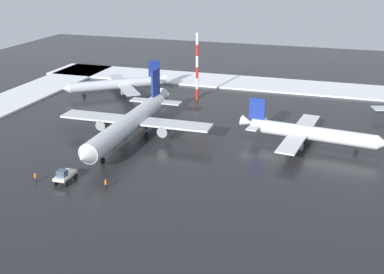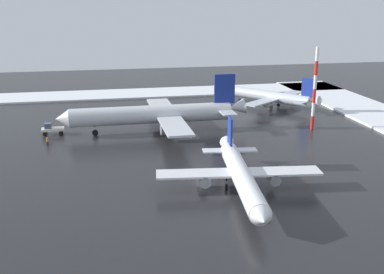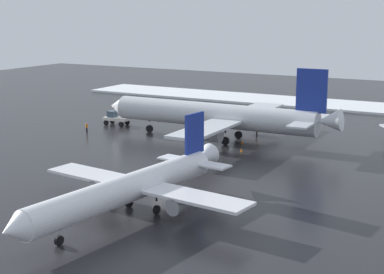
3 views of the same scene
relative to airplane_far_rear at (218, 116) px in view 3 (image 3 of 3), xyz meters
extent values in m
plane|color=#232326|center=(-24.47, -4.73, -3.96)|extent=(240.00, 240.00, 0.00)
cube|color=white|center=(42.53, -4.73, -3.72)|extent=(14.00, 116.00, 0.47)
cylinder|color=silver|center=(-0.01, 0.98, 0.00)|extent=(4.08, 33.94, 3.84)
cone|color=silver|center=(-0.14, 19.29, 0.00)|extent=(3.67, 2.74, 3.65)
cone|color=silver|center=(0.12, -17.56, 0.67)|extent=(3.30, 4.06, 3.74)
cube|color=silver|center=(-9.25, -2.48, -0.34)|extent=(14.73, 5.08, 0.41)
cylinder|color=gray|center=(-7.00, -1.90, -1.47)|extent=(2.29, 3.86, 2.26)
cube|color=silver|center=(9.29, -2.35, -0.34)|extent=(14.73, 5.08, 0.41)
cylinder|color=gray|center=(7.02, -1.80, -1.47)|extent=(2.29, 3.86, 2.26)
cube|color=navy|center=(0.11, -14.85, 4.86)|extent=(0.44, 4.52, 6.33)
cube|color=silver|center=(-3.29, -14.64, 0.45)|extent=(5.45, 2.98, 0.27)
cube|color=silver|center=(3.49, -14.60, 0.45)|extent=(5.45, 2.98, 0.27)
cylinder|color=black|center=(-0.09, 12.85, -1.70)|extent=(0.27, 0.27, 0.79)
cylinder|color=black|center=(-0.09, 12.85, -3.34)|extent=(0.40, 1.25, 1.24)
cylinder|color=black|center=(-2.47, -2.43, -1.70)|extent=(0.27, 0.27, 0.79)
cylinder|color=black|center=(-2.47, -2.43, -3.34)|extent=(0.40, 1.25, 1.24)
cylinder|color=black|center=(2.50, -2.39, -1.70)|extent=(0.27, 0.27, 0.79)
cylinder|color=black|center=(2.50, -2.39, -3.34)|extent=(0.40, 1.25, 1.24)
cylinder|color=white|center=(-36.38, -7.71, -1.04)|extent=(25.23, 5.85, 2.84)
cone|color=white|center=(-49.82, -6.07, -1.04)|extent=(2.32, 2.92, 2.70)
cone|color=white|center=(-22.78, -9.36, -0.53)|extent=(3.25, 2.76, 2.76)
cube|color=white|center=(-34.72, -14.81, -1.29)|extent=(4.96, 11.23, 0.30)
cylinder|color=gray|center=(-34.94, -13.10, -2.12)|extent=(3.02, 2.00, 1.67)
cube|color=white|center=(-33.07, -1.21, -1.29)|extent=(4.96, 11.23, 0.30)
cylinder|color=gray|center=(-33.68, -2.82, -2.12)|extent=(3.02, 2.00, 1.67)
cube|color=navy|center=(-24.77, -9.12, 2.56)|extent=(3.35, 0.70, 4.68)
cube|color=white|center=(-25.24, -11.59, -0.70)|extent=(2.64, 4.24, 0.20)
cube|color=white|center=(-24.63, -6.61, -0.70)|extent=(2.64, 4.24, 0.20)
cylinder|color=black|center=(-45.09, -6.65, -2.29)|extent=(0.20, 0.20, 0.58)
cylinder|color=black|center=(-45.09, -6.65, -3.50)|extent=(0.95, 0.40, 0.92)
cylinder|color=black|center=(-34.12, -9.84, -2.29)|extent=(0.20, 0.20, 0.58)
cylinder|color=black|center=(-34.12, -9.84, -3.50)|extent=(0.95, 0.40, 0.92)
cylinder|color=black|center=(-33.67, -6.19, -2.29)|extent=(0.20, 0.20, 0.58)
cylinder|color=black|center=(-33.67, -6.19, -3.50)|extent=(0.95, 0.40, 0.92)
cube|color=silver|center=(2.50, 21.50, -2.81)|extent=(2.36, 4.67, 0.50)
cube|color=#3F5160|center=(2.47, 22.42, -2.01)|extent=(1.55, 1.45, 1.10)
cylinder|color=black|center=(1.46, 23.08, -3.51)|extent=(0.35, 0.91, 0.90)
cylinder|color=black|center=(3.44, 23.14, -3.51)|extent=(0.35, 0.91, 0.90)
cylinder|color=black|center=(1.57, 19.86, -3.51)|extent=(0.35, 0.91, 0.90)
cylinder|color=black|center=(3.55, 19.93, -3.51)|extent=(0.35, 0.91, 0.90)
cylinder|color=black|center=(-5.44, 21.86, -3.53)|extent=(0.16, 0.16, 0.85)
cylinder|color=black|center=(-5.38, 22.05, -3.53)|extent=(0.16, 0.16, 0.85)
cylinder|color=orange|center=(-5.41, 21.96, -2.80)|extent=(0.36, 0.36, 0.62)
sphere|color=tan|center=(-5.41, 21.96, -2.37)|extent=(0.24, 0.24, 0.24)
cylinder|color=black|center=(5.09, -4.54, -3.53)|extent=(0.16, 0.16, 0.85)
cylinder|color=black|center=(5.19, -4.37, -3.53)|extent=(0.16, 0.16, 0.85)
cylinder|color=orange|center=(5.14, -4.45, -2.80)|extent=(0.36, 0.36, 0.62)
sphere|color=tan|center=(5.14, -4.45, -2.37)|extent=(0.24, 0.24, 0.24)
cylinder|color=black|center=(7.12, 23.40, -3.53)|extent=(0.16, 0.16, 0.85)
cylinder|color=black|center=(7.29, 23.30, -3.53)|extent=(0.16, 0.16, 0.85)
cylinder|color=orange|center=(7.21, 23.35, -2.80)|extent=(0.36, 0.36, 0.62)
sphere|color=tan|center=(7.21, 23.35, -2.37)|extent=(0.24, 0.24, 0.24)
cone|color=orange|center=(-5.54, -6.47, -3.68)|extent=(0.36, 0.36, 0.55)
cone|color=orange|center=(4.60, -1.65, -3.68)|extent=(0.36, 0.36, 0.55)
cone|color=orange|center=(-0.64, -4.46, -3.68)|extent=(0.36, 0.36, 0.55)
camera|label=1|loc=(-40.83, 86.08, 32.35)|focal=45.00mm
camera|label=2|loc=(-98.26, 12.03, 23.81)|focal=45.00mm
camera|label=3|loc=(-81.87, -39.98, 16.16)|focal=55.00mm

